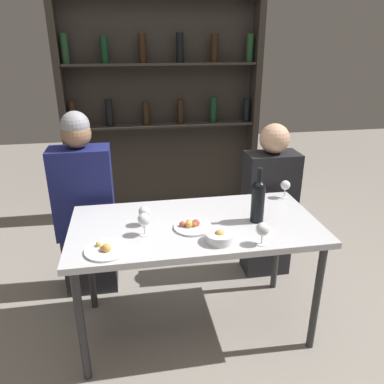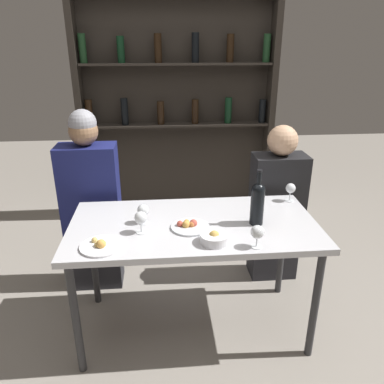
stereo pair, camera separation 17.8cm
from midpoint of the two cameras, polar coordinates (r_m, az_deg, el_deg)
name	(u,v)px [view 2 (the right image)]	position (r m, az deg, el deg)	size (l,w,h in m)	color
ground_plane	(193,325)	(2.59, 2.31, -19.62)	(10.00, 10.00, 0.00)	gray
dining_table	(194,233)	(2.20, 2.58, -6.33)	(1.43, 0.72, 0.74)	silver
wine_rack_wall	(177,96)	(3.74, -0.90, 14.37)	(1.90, 0.21, 2.35)	#28231E
wine_bottle	(257,201)	(2.15, 12.29, -1.46)	(0.08, 0.08, 0.33)	black
wine_glass_0	(257,233)	(1.94, 12.55, -6.12)	(0.07, 0.07, 0.12)	silver
wine_glass_1	(291,189)	(2.53, 16.75, 0.43)	(0.06, 0.06, 0.12)	silver
wine_glass_2	(141,218)	(2.03, -5.35, -4.06)	(0.07, 0.07, 0.13)	silver
wine_glass_3	(143,211)	(2.14, -5.10, -2.90)	(0.07, 0.07, 0.12)	silver
food_plate_0	(190,226)	(2.11, 2.05, -5.23)	(0.22, 0.22, 0.05)	silver
food_plate_1	(101,245)	(1.96, -11.14, -8.01)	(0.22, 0.22, 0.05)	white
snack_bowl	(214,238)	(1.96, 6.02, -7.05)	(0.15, 0.15, 0.07)	white
seated_person_left	(92,206)	(2.72, -13.24, -2.18)	(0.40, 0.22, 1.32)	#26262B
seated_person_right	(276,208)	(2.87, 14.46, -2.46)	(0.38, 0.22, 1.19)	#26262B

